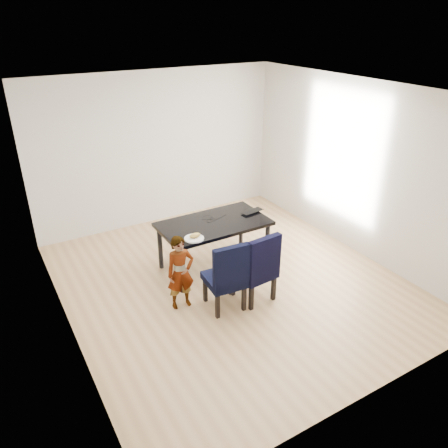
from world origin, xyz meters
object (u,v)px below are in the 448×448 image
dining_table (214,245)px  chair_left (224,274)px  laptop (250,210)px  chair_right (254,266)px  plate (194,238)px  child (180,273)px

dining_table → chair_left: (-0.37, -0.94, 0.12)m
chair_left → laptop: chair_left is taller
chair_right → laptop: chair_right is taller
dining_table → plate: size_ratio=5.88×
child → laptop: (1.54, 0.71, 0.25)m
chair_left → plate: 0.69m
child → plate: bearing=45.2°
child → plate: 0.56m
dining_table → laptop: 0.79m
plate → laptop: size_ratio=0.76×
dining_table → chair_left: chair_left is taller
chair_left → plate: (-0.11, 0.63, 0.26)m
child → dining_table: bearing=40.6°
chair_left → chair_right: size_ratio=0.99×
chair_left → chair_right: 0.44m
chair_right → chair_left: bearing=170.5°
chair_left → dining_table: bearing=73.6°
dining_table → chair_right: 0.99m
chair_right → plate: bearing=124.7°
child → chair_right: bearing=-16.1°
chair_right → laptop: 1.24m
dining_table → chair_left: size_ratio=1.61×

